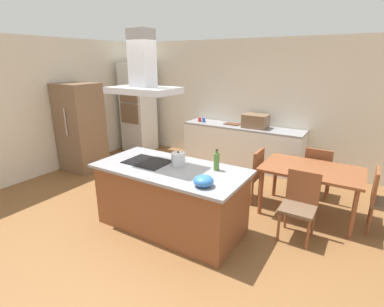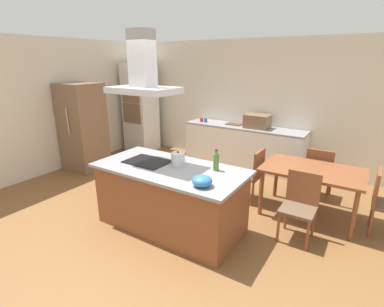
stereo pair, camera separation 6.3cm
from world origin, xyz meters
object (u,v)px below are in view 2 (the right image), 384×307
(coffee_mug_red, at_px, (201,120))
(cutting_board, at_px, (234,124))
(tea_kettle, at_px, (178,159))
(cooktop, at_px, (147,161))
(mixing_bowl, at_px, (202,181))
(chair_at_left_end, at_px, (252,172))
(chair_facing_back_wall, at_px, (319,170))
(countertop_microwave, at_px, (257,121))
(refrigerator, at_px, (83,127))
(range_hood, at_px, (143,73))
(dining_table, at_px, (312,174))
(olive_oil_bottle, at_px, (216,162))
(coffee_mug_blue, at_px, (206,120))
(chair_facing_island, at_px, (300,202))
(wall_oven_stack, at_px, (141,108))
(chair_at_right_end, at_px, (384,199))

(coffee_mug_red, height_order, cutting_board, coffee_mug_red)
(tea_kettle, distance_m, coffee_mug_red, 2.94)
(cooktop, distance_m, mixing_bowl, 1.11)
(chair_at_left_end, distance_m, chair_facing_back_wall, 1.13)
(cooktop, bearing_deg, chair_at_left_end, 53.12)
(countertop_microwave, height_order, refrigerator, refrigerator)
(cooktop, xyz_separation_m, range_hood, (0.00, 0.00, 1.20))
(coffee_mug_red, height_order, dining_table, coffee_mug_red)
(mixing_bowl, distance_m, countertop_microwave, 3.22)
(cooktop, distance_m, countertop_microwave, 2.93)
(dining_table, height_order, range_hood, range_hood)
(tea_kettle, height_order, range_hood, range_hood)
(olive_oil_bottle, height_order, mixing_bowl, olive_oil_bottle)
(tea_kettle, height_order, mixing_bowl, tea_kettle)
(chair_at_left_end, bearing_deg, cutting_board, 124.33)
(refrigerator, height_order, chair_at_left_end, refrigerator)
(countertop_microwave, distance_m, coffee_mug_blue, 1.22)
(cutting_board, height_order, refrigerator, refrigerator)
(mixing_bowl, height_order, chair_facing_island, mixing_bowl)
(cooktop, relative_size, range_hood, 0.67)
(refrigerator, relative_size, dining_table, 1.30)
(coffee_mug_blue, bearing_deg, wall_oven_stack, -174.68)
(chair_facing_island, height_order, chair_at_right_end, same)
(wall_oven_stack, bearing_deg, mixing_bowl, -39.39)
(wall_oven_stack, bearing_deg, chair_facing_island, -23.32)
(olive_oil_bottle, relative_size, coffee_mug_blue, 3.12)
(tea_kettle, xyz_separation_m, wall_oven_stack, (-2.94, 2.51, 0.12))
(cooktop, bearing_deg, range_hood, 0.00)
(dining_table, bearing_deg, coffee_mug_blue, 151.53)
(dining_table, bearing_deg, wall_oven_stack, 164.24)
(cutting_board, xyz_separation_m, chair_facing_island, (1.97, -2.21, -0.40))
(mixing_bowl, relative_size, coffee_mug_red, 2.59)
(olive_oil_bottle, relative_size, countertop_microwave, 0.56)
(olive_oil_bottle, xyz_separation_m, chair_facing_back_wall, (0.99, 1.82, -0.51))
(cutting_board, bearing_deg, coffee_mug_blue, -170.34)
(cutting_board, relative_size, chair_at_left_end, 0.38)
(chair_facing_island, bearing_deg, cutting_board, 131.72)
(refrigerator, distance_m, chair_at_left_end, 3.68)
(mixing_bowl, distance_m, range_hood, 1.59)
(coffee_mug_red, bearing_deg, countertop_microwave, 3.06)
(cooktop, xyz_separation_m, chair_at_right_end, (2.87, 1.39, -0.40))
(olive_oil_bottle, bearing_deg, chair_at_right_end, 31.18)
(coffee_mug_blue, xyz_separation_m, chair_at_right_end, (3.55, -1.43, -0.44))
(olive_oil_bottle, relative_size, chair_at_left_end, 0.32)
(refrigerator, bearing_deg, olive_oil_bottle, -10.98)
(coffee_mug_blue, relative_size, refrigerator, 0.05)
(coffee_mug_blue, distance_m, chair_at_left_end, 2.28)
(coffee_mug_red, xyz_separation_m, chair_facing_island, (2.74, -2.09, -0.44))
(wall_oven_stack, relative_size, chair_facing_island, 2.47)
(coffee_mug_blue, height_order, dining_table, coffee_mug_blue)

